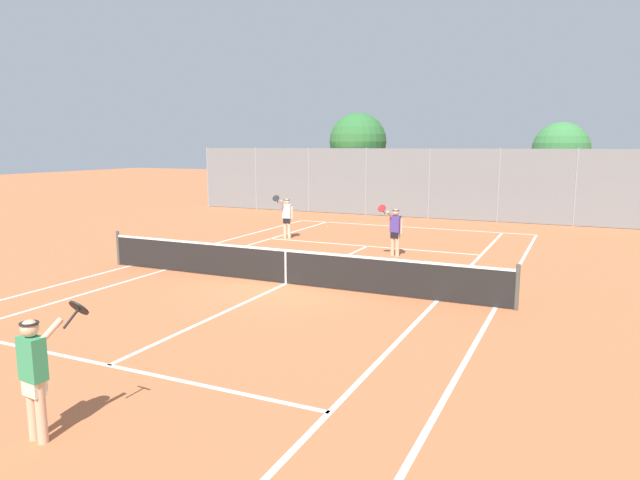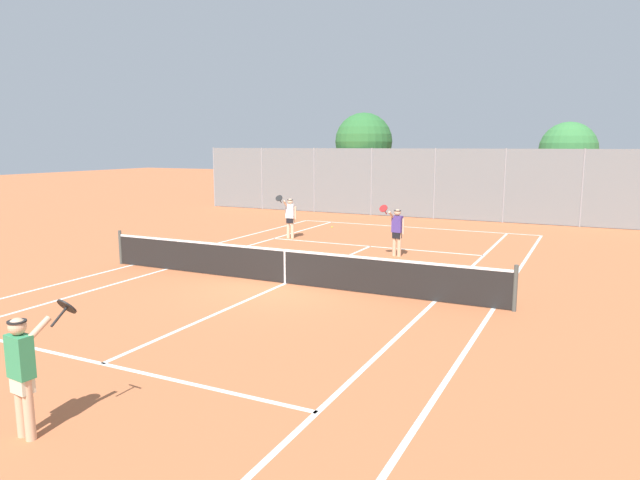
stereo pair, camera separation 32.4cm
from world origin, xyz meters
name	(u,v)px [view 1 (the left image)]	position (x,y,z in m)	size (l,w,h in m)	color
ground_plane	(286,284)	(0.00, 0.00, 0.00)	(120.00, 120.00, 0.00)	#BC663D
court_line_markings	(286,284)	(0.00, 0.00, 0.00)	(11.10, 23.90, 0.01)	silver
tennis_net	(286,265)	(0.00, 0.00, 0.51)	(12.00, 0.10, 1.07)	#474C47
player_near_side	(35,371)	(1.09, -8.65, 0.93)	(0.72, 0.72, 1.77)	#D8A884
player_far_left	(287,216)	(-3.57, 6.75, 0.93)	(0.60, 0.79, 1.77)	beige
player_far_right	(395,229)	(1.49, 5.00, 0.93)	(0.74, 0.72, 1.77)	#D8A884
loose_tennis_ball_0	(210,263)	(-3.37, 1.24, 0.03)	(0.07, 0.07, 0.07)	#D1DB33
loose_tennis_ball_1	(328,227)	(-3.29, 10.17, 0.03)	(0.07, 0.07, 0.07)	#D1DB33
back_fence	(429,184)	(0.00, 15.42, 1.78)	(27.38, 0.08, 3.56)	gray
tree_behind_left	(358,144)	(-4.50, 16.99, 3.79)	(3.20, 3.20, 5.50)	brown
tree_behind_right	(561,152)	(5.96, 18.98, 3.35)	(2.89, 2.89, 4.90)	brown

